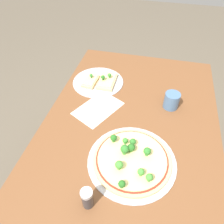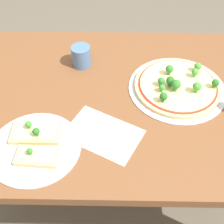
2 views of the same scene
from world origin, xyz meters
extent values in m
plane|color=brown|center=(0.00, 0.00, 0.00)|extent=(8.00, 8.00, 0.00)
cube|color=brown|center=(0.00, 0.00, 0.70)|extent=(1.30, 0.84, 0.04)
cylinder|color=brown|center=(-0.59, 0.36, 0.34)|extent=(0.06, 0.06, 0.68)
cylinder|color=#B7B7BC|center=(0.19, 0.04, 0.72)|extent=(0.37, 0.37, 0.00)
cylinder|color=#E5C17F|center=(0.19, 0.04, 0.73)|extent=(0.32, 0.32, 0.01)
cylinder|color=#A82D1E|center=(0.19, 0.04, 0.73)|extent=(0.30, 0.30, 0.00)
cylinder|color=#F4DB8E|center=(0.19, 0.04, 0.74)|extent=(0.28, 0.28, 0.00)
sphere|color=#337A2D|center=(0.16, 0.10, 0.77)|extent=(0.03, 0.03, 0.03)
cylinder|color=#3F8136|center=(0.16, 0.10, 0.75)|extent=(0.01, 0.01, 0.01)
sphere|color=#479338|center=(0.25, 0.00, 0.77)|extent=(0.03, 0.03, 0.03)
cylinder|color=#51973E|center=(0.25, 0.00, 0.75)|extent=(0.01, 0.01, 0.01)
sphere|color=#286B23|center=(0.15, 0.03, 0.77)|extent=(0.03, 0.03, 0.03)
cylinder|color=#37742D|center=(0.15, 0.03, 0.75)|extent=(0.01, 0.01, 0.01)
sphere|color=#479338|center=(0.27, 0.12, 0.76)|extent=(0.03, 0.03, 0.03)
cylinder|color=#51973E|center=(0.27, 0.12, 0.74)|extent=(0.01, 0.01, 0.01)
sphere|color=#286B23|center=(0.12, -0.05, 0.76)|extent=(0.03, 0.03, 0.03)
cylinder|color=#37742D|center=(0.12, -0.05, 0.74)|extent=(0.01, 0.01, 0.01)
sphere|color=#286B23|center=(0.32, 0.03, 0.76)|extent=(0.03, 0.03, 0.03)
cylinder|color=#37742D|center=(0.32, 0.03, 0.74)|extent=(0.01, 0.01, 0.01)
sphere|color=#337A2D|center=(0.17, 0.01, 0.77)|extent=(0.04, 0.04, 0.04)
cylinder|color=#3F8136|center=(0.17, 0.01, 0.75)|extent=(0.02, 0.02, 0.02)
sphere|color=#337A2D|center=(0.12, 0.03, 0.76)|extent=(0.03, 0.03, 0.03)
cylinder|color=#3F8136|center=(0.12, 0.03, 0.74)|extent=(0.01, 0.01, 0.01)
sphere|color=#479338|center=(0.25, 0.09, 0.76)|extent=(0.03, 0.03, 0.03)
cylinder|color=#51973E|center=(0.25, 0.09, 0.74)|extent=(0.01, 0.01, 0.01)
sphere|color=#3D8933|center=(0.12, 0.00, 0.76)|extent=(0.02, 0.02, 0.02)
cylinder|color=#488E3A|center=(0.12, 0.00, 0.74)|extent=(0.01, 0.01, 0.01)
cylinder|color=#B7B7BC|center=(-0.30, -0.24, 0.72)|extent=(0.30, 0.30, 0.00)
cube|color=#E5C17F|center=(-0.28, -0.28, 0.73)|extent=(0.13, 0.08, 0.02)
cube|color=#F4DB8E|center=(-0.28, -0.28, 0.74)|extent=(0.11, 0.07, 0.00)
sphere|color=#337A2D|center=(-0.30, -0.28, 0.75)|extent=(0.02, 0.02, 0.02)
cylinder|color=#3F8136|center=(-0.30, -0.28, 0.74)|extent=(0.01, 0.01, 0.01)
cube|color=#E5C17F|center=(-0.30, -0.19, 0.73)|extent=(0.16, 0.09, 0.02)
cube|color=#F4DB8E|center=(-0.30, -0.19, 0.74)|extent=(0.14, 0.08, 0.00)
sphere|color=#286B23|center=(-0.29, -0.21, 0.76)|extent=(0.02, 0.02, 0.02)
cylinder|color=#37742D|center=(-0.29, -0.21, 0.74)|extent=(0.01, 0.01, 0.01)
sphere|color=#3D8933|center=(-0.32, -0.18, 0.76)|extent=(0.02, 0.02, 0.02)
cylinder|color=#488E3A|center=(-0.32, -0.18, 0.74)|extent=(0.01, 0.01, 0.01)
cylinder|color=#4C7099|center=(-0.18, 0.18, 0.76)|extent=(0.08, 0.08, 0.09)
cube|color=white|center=(-0.08, -0.18, 0.72)|extent=(0.29, 0.25, 0.00)
camera|label=1|loc=(0.69, 0.08, 1.50)|focal=35.00mm
camera|label=2|loc=(-0.04, -0.82, 1.52)|focal=50.00mm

